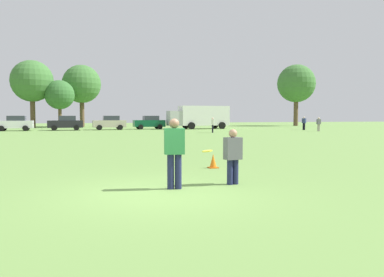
{
  "coord_description": "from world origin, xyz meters",
  "views": [
    {
      "loc": [
        -1.76,
        -8.48,
        1.79
      ],
      "look_at": [
        1.6,
        2.66,
        1.09
      ],
      "focal_mm": 35.29,
      "sensor_mm": 36.0,
      "label": 1
    }
  ],
  "objects": [
    {
      "name": "traffic_cone",
      "position": [
        2.66,
        3.64,
        0.23
      ],
      "size": [
        0.32,
        0.32,
        0.48
      ],
      "color": "#D8590C",
      "rests_on": "ground"
    },
    {
      "name": "parked_car_mid_right",
      "position": [
        2.17,
        41.61,
        0.92
      ],
      "size": [
        4.23,
        2.27,
        1.82
      ],
      "color": "#B7AD99",
      "rests_on": "ground"
    },
    {
      "name": "player_defender",
      "position": [
        2.08,
        0.57,
        0.81
      ],
      "size": [
        0.47,
        0.31,
        1.45
      ],
      "color": "#1E234C",
      "rests_on": "ground"
    },
    {
      "name": "tree_center_elm",
      "position": [
        -8.41,
        54.13,
        7.08
      ],
      "size": [
        6.34,
        6.34,
        10.29
      ],
      "color": "brown",
      "rests_on": "ground"
    },
    {
      "name": "frisbee",
      "position": [
        1.4,
        0.63,
        0.89
      ],
      "size": [
        0.27,
        0.27,
        0.06
      ],
      "color": "yellow"
    },
    {
      "name": "bystander_far_jogger",
      "position": [
        12.01,
        29.48,
        0.92
      ],
      "size": [
        0.41,
        0.51,
        1.64
      ],
      "color": "black",
      "rests_on": "ground"
    },
    {
      "name": "player_thrower",
      "position": [
        0.47,
        0.41,
        0.97
      ],
      "size": [
        0.52,
        0.34,
        1.73
      ],
      "color": "#1E234C",
      "rests_on": "ground"
    },
    {
      "name": "parked_car_center",
      "position": [
        -3.24,
        41.3,
        0.92
      ],
      "size": [
        4.23,
        2.27,
        1.82
      ],
      "color": "black",
      "rests_on": "ground"
    },
    {
      "name": "bystander_sideline_watcher",
      "position": [
        25.85,
        33.46,
        0.97
      ],
      "size": [
        0.44,
        0.54,
        1.71
      ],
      "color": "black",
      "rests_on": "ground"
    },
    {
      "name": "tree_east_oak",
      "position": [
        -1.1,
        57.13,
        7.06
      ],
      "size": [
        6.31,
        6.31,
        10.26
      ],
      "color": "brown",
      "rests_on": "ground"
    },
    {
      "name": "parked_car_near_right",
      "position": [
        7.56,
        42.47,
        0.92
      ],
      "size": [
        4.23,
        2.27,
        1.82
      ],
      "color": "#0C4C2D",
      "rests_on": "ground"
    },
    {
      "name": "ground_plane",
      "position": [
        0.0,
        0.0,
        0.0
      ],
      "size": [
        180.36,
        180.36,
        0.0
      ],
      "primitive_type": "plane",
      "color": "#6B9347"
    },
    {
      "name": "tree_east_birch",
      "position": [
        -4.44,
        53.33,
        5.04
      ],
      "size": [
        4.5,
        4.5,
        7.32
      ],
      "color": "brown",
      "rests_on": "ground"
    },
    {
      "name": "box_truck",
      "position": [
        14.39,
        41.43,
        1.75
      ],
      "size": [
        8.54,
        3.1,
        3.18
      ],
      "color": "white",
      "rests_on": "ground"
    },
    {
      "name": "tree_far_east_pine",
      "position": [
        36.34,
        52.03,
        7.65
      ],
      "size": [
        6.85,
        6.85,
        11.13
      ],
      "color": "brown",
      "rests_on": "ground"
    },
    {
      "name": "bystander_field_marshal",
      "position": [
        25.22,
        29.49,
        0.93
      ],
      "size": [
        0.45,
        0.27,
        1.64
      ],
      "color": "gray",
      "rests_on": "ground"
    },
    {
      "name": "parked_car_mid_left",
      "position": [
        -9.07,
        41.21,
        0.92
      ],
      "size": [
        4.23,
        2.27,
        1.82
      ],
      "color": "silver",
      "rests_on": "ground"
    }
  ]
}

